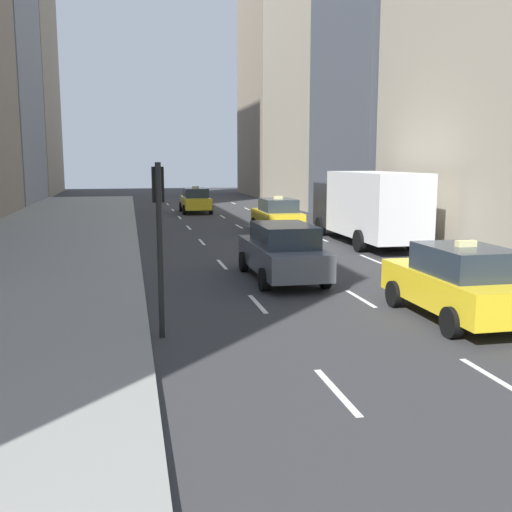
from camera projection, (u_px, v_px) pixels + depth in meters
The scene contains 9 objects.
sidewalk_left at pixel (46, 242), 26.46m from camera, with size 8.00×66.00×0.15m, color gray.
lane_markings at pixel (278, 250), 24.57m from camera, with size 5.72×56.00×0.01m.
building_row_right at pixel (369, 22), 38.15m from camera, with size 6.00×70.10×35.19m.
taxi_lead at pixel (277, 215), 30.38m from camera, with size 2.02×4.40×1.87m.
taxi_second at pixel (459, 282), 13.68m from camera, with size 2.02×4.40×1.87m.
taxi_third at pixel (195, 200), 41.85m from camera, with size 2.02×4.40×1.87m.
sedan_black_near at pixel (282, 251), 18.28m from camera, with size 2.02×4.93×1.74m.
box_truck at pixel (367, 205), 26.05m from camera, with size 2.58×8.40×3.15m.
traffic_light_pole at pixel (159, 221), 12.15m from camera, with size 0.24×0.42×3.60m.
Camera 1 is at (-3.32, -0.59, 3.63)m, focal length 42.00 mm.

